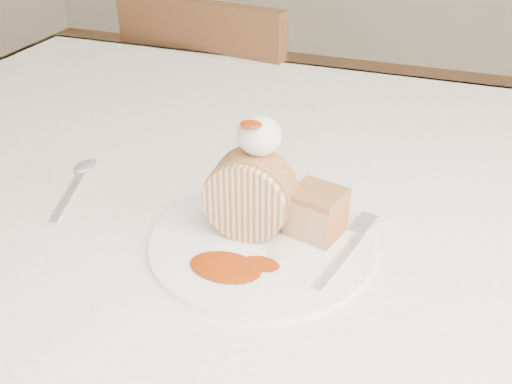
% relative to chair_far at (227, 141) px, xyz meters
% --- Properties ---
extents(table, '(1.40, 0.90, 0.75)m').
position_rel_chair_far_xyz_m(table, '(0.33, -0.57, 0.18)').
color(table, silver).
rests_on(table, ground).
extents(chair_far, '(0.46, 0.46, 0.85)m').
position_rel_chair_far_xyz_m(chair_far, '(0.00, 0.00, 0.00)').
color(chair_far, brown).
rests_on(chair_far, ground).
extents(plate, '(0.30, 0.30, 0.01)m').
position_rel_chair_far_xyz_m(plate, '(0.34, -0.72, 0.27)').
color(plate, white).
rests_on(plate, table).
extents(roulade_slice, '(0.09, 0.05, 0.09)m').
position_rel_chair_far_xyz_m(roulade_slice, '(0.33, -0.70, 0.32)').
color(roulade_slice, '#CCBD8E').
rests_on(roulade_slice, plate).
extents(cake_chunk, '(0.06, 0.06, 0.04)m').
position_rel_chair_far_xyz_m(cake_chunk, '(0.39, -0.68, 0.29)').
color(cake_chunk, '#A97640').
rests_on(cake_chunk, plate).
extents(whipped_cream, '(0.05, 0.05, 0.04)m').
position_rel_chair_far_xyz_m(whipped_cream, '(0.33, -0.69, 0.38)').
color(whipped_cream, silver).
rests_on(whipped_cream, roulade_slice).
extents(caramel_drizzle, '(0.02, 0.02, 0.01)m').
position_rel_chair_far_xyz_m(caramel_drizzle, '(0.33, -0.70, 0.41)').
color(caramel_drizzle, '#8D2C05').
rests_on(caramel_drizzle, whipped_cream).
extents(caramel_pool, '(0.09, 0.07, 0.00)m').
position_rel_chair_far_xyz_m(caramel_pool, '(0.33, -0.77, 0.27)').
color(caramel_pool, '#8D2C05').
rests_on(caramel_pool, plate).
extents(fork, '(0.05, 0.14, 0.00)m').
position_rel_chair_far_xyz_m(fork, '(0.43, -0.73, 0.27)').
color(fork, silver).
rests_on(fork, plate).
extents(spoon, '(0.07, 0.14, 0.00)m').
position_rel_chair_far_xyz_m(spoon, '(0.09, -0.71, 0.27)').
color(spoon, silver).
rests_on(spoon, table).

